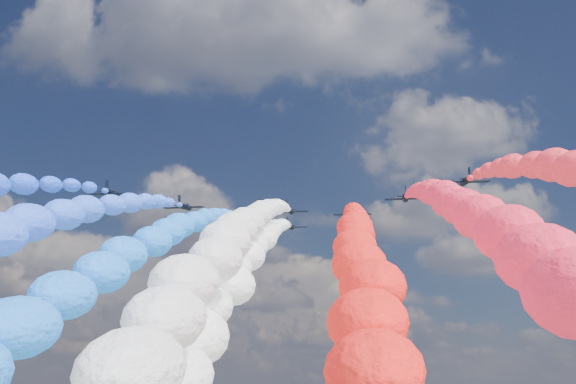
# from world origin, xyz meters

# --- Properties ---
(jet_0) EXTENTS (8.16, 11.08, 4.17)m
(jet_0) POSITION_xyz_m (-32.57, -4.99, 107.61)
(jet_0) COLOR black
(jet_1) EXTENTS (8.64, 11.42, 4.17)m
(jet_1) POSITION_xyz_m (-21.17, 6.15, 107.61)
(jet_1) COLOR black
(trail_1) EXTENTS (5.48, 114.28, 41.28)m
(trail_1) POSITION_xyz_m (-21.17, -52.72, 88.92)
(trail_1) COLOR #305DF8
(jet_2) EXTENTS (8.52, 11.33, 4.17)m
(jet_2) POSITION_xyz_m (-11.50, 16.41, 107.61)
(jet_2) COLOR black
(trail_2) EXTENTS (5.48, 114.28, 41.28)m
(trail_2) POSITION_xyz_m (-11.50, -42.45, 88.92)
(trail_2) COLOR blue
(jet_3) EXTENTS (8.43, 11.27, 4.17)m
(jet_3) POSITION_xyz_m (-0.32, 11.30, 107.61)
(jet_3) COLOR black
(trail_3) EXTENTS (5.48, 114.28, 41.28)m
(trail_3) POSITION_xyz_m (-0.32, -47.57, 88.92)
(trail_3) COLOR white
(jet_4) EXTENTS (8.59, 11.38, 4.17)m
(jet_4) POSITION_xyz_m (-1.29, 25.74, 107.61)
(jet_4) COLOR black
(trail_4) EXTENTS (5.48, 114.28, 41.28)m
(trail_4) POSITION_xyz_m (-1.29, -33.13, 88.92)
(trail_4) COLOR white
(jet_5) EXTENTS (7.99, 10.96, 4.17)m
(jet_5) POSITION_xyz_m (12.62, 14.75, 107.61)
(jet_5) COLOR black
(trail_5) EXTENTS (5.48, 114.28, 41.28)m
(trail_5) POSITION_xyz_m (12.62, -44.11, 88.92)
(trail_5) COLOR red
(jet_6) EXTENTS (8.70, 11.46, 4.17)m
(jet_6) POSITION_xyz_m (22.90, 2.94, 107.61)
(jet_6) COLOR black
(trail_6) EXTENTS (5.48, 114.28, 41.28)m
(trail_6) POSITION_xyz_m (22.90, -55.93, 88.92)
(trail_6) COLOR #F3233F
(jet_7) EXTENTS (8.04, 10.99, 4.17)m
(jet_7) POSITION_xyz_m (32.90, -7.98, 107.61)
(jet_7) COLOR black
(trail_7) EXTENTS (5.48, 114.28, 41.28)m
(trail_7) POSITION_xyz_m (32.90, -66.84, 88.92)
(trail_7) COLOR #F72A37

